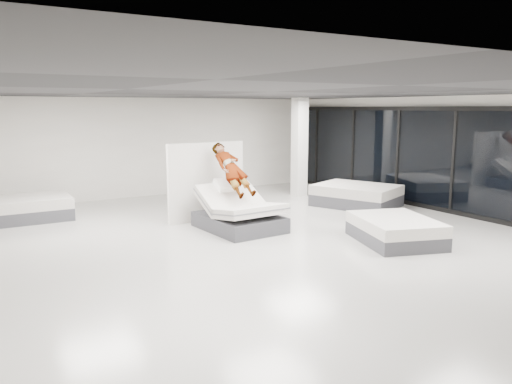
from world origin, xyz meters
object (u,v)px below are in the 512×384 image
Objects in this scene: remote at (248,187)px; column at (299,147)px; flat_bed_right_far at (356,196)px; flat_bed_right_near at (395,230)px; flat_bed_left_far at (26,208)px; hero_bed at (239,214)px; person at (232,177)px; divider_panel at (207,181)px.

column reaches higher than remote.
flat_bed_right_far is at bearing 6.97° from remote.
column is (-0.40, 2.35, 1.29)m from flat_bed_right_far.
flat_bed_right_near is 9.27m from flat_bed_left_far.
flat_bed_right_near is at bearing -120.55° from flat_bed_right_far.
hero_bed reaches higher than flat_bed_right_far.
flat_bed_right_far is at bearing 2.13° from person.
hero_bed is at bearing 169.98° from remote.
remote is at bearing -40.61° from flat_bed_left_far.
flat_bed_right_far is 4.07m from flat_bed_right_near.
person reaches higher than divider_panel.
divider_panel is 4.67m from flat_bed_right_far.
person reaches higher than flat_bed_right_far.
flat_bed_left_far reaches higher than flat_bed_right_near.
hero_bed is at bearing -87.87° from divider_panel.
person is 0.47m from remote.
flat_bed_right_near is at bearing -105.94° from column.
hero_bed is 0.96× the size of divider_panel.
remote is 0.06× the size of flat_bed_right_near.
hero_bed is at bearing 130.17° from flat_bed_right_near.
divider_panel is at bearing 172.12° from flat_bed_right_far.
column is at bearing -4.80° from flat_bed_left_far.
flat_bed_right_near is (2.10, -2.72, -0.75)m from remote.
person is (-0.02, 0.31, 0.87)m from hero_bed.
hero_bed is 0.77× the size of flat_bed_right_far.
remote is (0.22, -0.02, 0.65)m from hero_bed.
person reaches higher than flat_bed_right_near.
person is 0.81× the size of flat_bed_left_far.
flat_bed_left_far is at bearing 135.74° from remote.
flat_bed_right_near is at bearing -64.23° from divider_panel.
flat_bed_left_far is at bearing 138.13° from hero_bed.
column is (4.01, 2.80, 0.36)m from person.
hero_bed is 0.92m from person.
divider_panel reaches higher than remote.
flat_bed_right_near is at bearing -44.95° from flat_bed_left_far.
flat_bed_left_far is (-4.24, 3.80, -0.08)m from hero_bed.
person reaches higher than remote.
person is 1.12m from divider_panel.
person is at bearing 122.15° from remote.
remote is 4.30m from flat_bed_right_far.
person is 0.55× the size of column.
divider_panel is (-0.41, 1.42, -0.02)m from remote.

